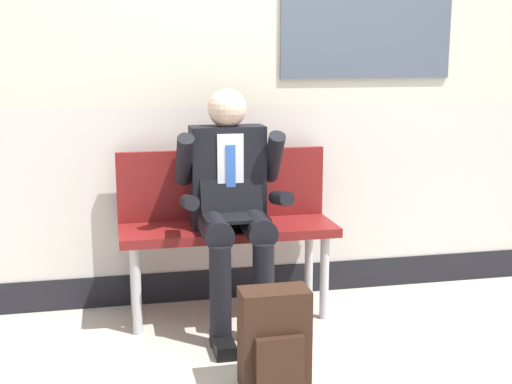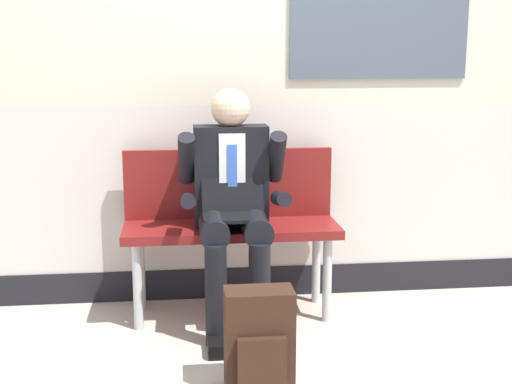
% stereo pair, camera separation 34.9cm
% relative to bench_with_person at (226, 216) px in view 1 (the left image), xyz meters
% --- Properties ---
extents(ground_plane, '(18.00, 18.00, 0.00)m').
position_rel_bench_with_person_xyz_m(ground_plane, '(0.23, -0.28, -0.56)').
color(ground_plane, '#B2A899').
extents(station_wall, '(6.40, 0.17, 3.16)m').
position_rel_bench_with_person_xyz_m(station_wall, '(0.24, 0.28, 1.01)').
color(station_wall, beige).
rests_on(station_wall, ground).
extents(bench_with_person, '(1.19, 0.42, 0.93)m').
position_rel_bench_with_person_xyz_m(bench_with_person, '(0.00, 0.00, 0.00)').
color(bench_with_person, maroon).
rests_on(bench_with_person, ground).
extents(person_seated, '(0.57, 0.70, 1.28)m').
position_rel_bench_with_person_xyz_m(person_seated, '(0.00, -0.20, 0.13)').
color(person_seated, black).
rests_on(person_seated, ground).
extents(backpack, '(0.30, 0.21, 0.45)m').
position_rel_bench_with_person_xyz_m(backpack, '(0.05, -0.94, -0.34)').
color(backpack, '#331E14').
rests_on(backpack, ground).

